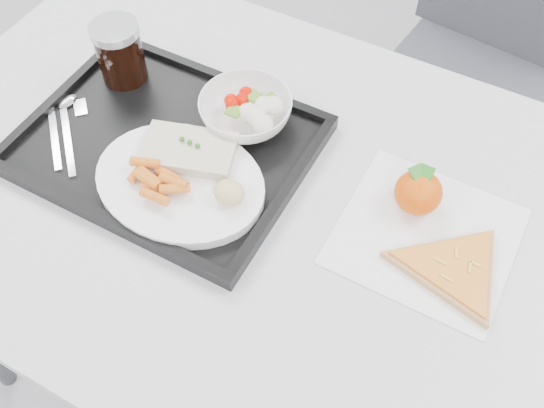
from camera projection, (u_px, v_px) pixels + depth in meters
name	position (u px, v px, depth m)	size (l,w,h in m)	color
table	(254.00, 211.00, 1.00)	(1.20, 0.80, 0.75)	#B0AFB2
chair	(485.00, 46.00, 1.46)	(0.47, 0.47, 0.93)	#3A3C43
tray	(167.00, 145.00, 0.98)	(0.45, 0.35, 0.03)	black
dinner_plate	(180.00, 183.00, 0.92)	(0.27, 0.27, 0.02)	white
fish_fillet	(189.00, 150.00, 0.93)	(0.16, 0.12, 0.03)	beige
bread_roll	(229.00, 192.00, 0.88)	(0.05, 0.05, 0.03)	#E2C07F
salad_bowl	(246.00, 111.00, 0.99)	(0.15, 0.15, 0.05)	white
cola_glass	(120.00, 51.00, 1.02)	(0.08, 0.08, 0.11)	black
cutlery	(65.00, 123.00, 1.00)	(0.14, 0.15, 0.01)	silver
napkin	(426.00, 236.00, 0.89)	(0.25, 0.24, 0.00)	white
tangerine	(418.00, 192.00, 0.90)	(0.09, 0.09, 0.07)	orange
pizza_slice	(453.00, 269.00, 0.85)	(0.25, 0.25, 0.02)	tan
carrot_pile	(157.00, 179.00, 0.90)	(0.11, 0.07, 0.02)	orange
salad_contents	(255.00, 109.00, 0.97)	(0.10, 0.08, 0.03)	#CB0E00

